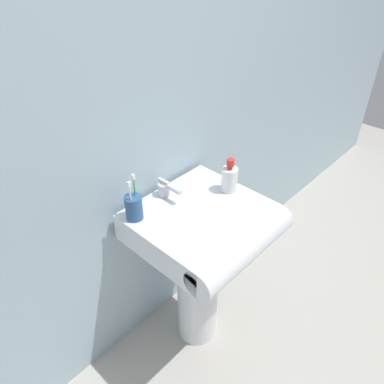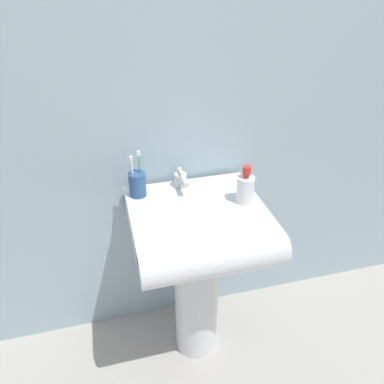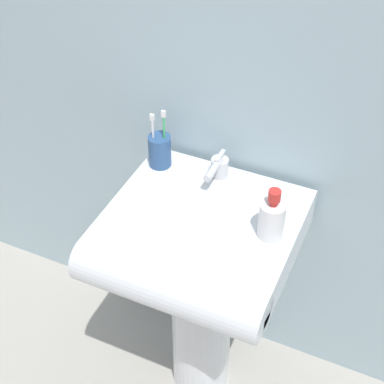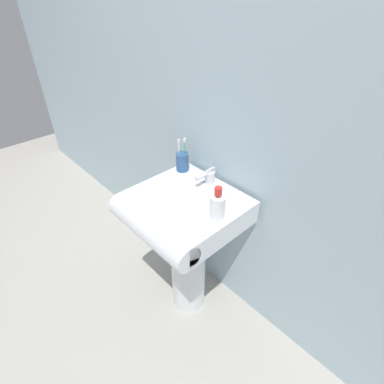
# 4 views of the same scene
# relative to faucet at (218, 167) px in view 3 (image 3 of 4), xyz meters

# --- Properties ---
(ground_plane) EXTENTS (6.00, 6.00, 0.00)m
(ground_plane) POSITION_rel_faucet_xyz_m (0.02, -0.16, -0.83)
(ground_plane) COLOR #ADA89E
(ground_plane) RESTS_ON ground
(wall_back) EXTENTS (5.00, 0.05, 2.40)m
(wall_back) POSITION_rel_faucet_xyz_m (0.02, 0.10, 0.37)
(wall_back) COLOR #9EB7C1
(wall_back) RESTS_ON ground
(sink_pedestal) EXTENTS (0.19, 0.19, 0.67)m
(sink_pedestal) POSITION_rel_faucet_xyz_m (0.02, -0.16, -0.49)
(sink_pedestal) COLOR white
(sink_pedestal) RESTS_ON ground
(sink_basin) EXTENTS (0.51, 0.51, 0.12)m
(sink_basin) POSITION_rel_faucet_xyz_m (0.02, -0.21, -0.10)
(sink_basin) COLOR white
(sink_basin) RESTS_ON sink_pedestal
(faucet) EXTENTS (0.05, 0.12, 0.07)m
(faucet) POSITION_rel_faucet_xyz_m (0.00, 0.00, 0.00)
(faucet) COLOR silver
(faucet) RESTS_ON sink_basin
(toothbrush_cup) EXTENTS (0.07, 0.07, 0.19)m
(toothbrush_cup) POSITION_rel_faucet_xyz_m (-0.18, -0.01, 0.02)
(toothbrush_cup) COLOR #2D5184
(toothbrush_cup) RESTS_ON sink_basin
(soap_bottle) EXTENTS (0.07, 0.07, 0.15)m
(soap_bottle) POSITION_rel_faucet_xyz_m (0.21, -0.17, 0.02)
(soap_bottle) COLOR white
(soap_bottle) RESTS_ON sink_basin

